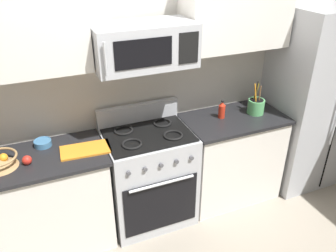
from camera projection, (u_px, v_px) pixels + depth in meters
wall_back at (133, 79)px, 3.05m from camera, size 8.00×0.10×2.60m
counter_left at (37, 206)px, 2.82m from camera, size 1.20×0.59×0.91m
range_oven at (149, 176)px, 3.15m from camera, size 0.76×0.63×1.09m
counter_right at (230, 157)px, 3.45m from camera, size 0.97×0.59×0.91m
refrigerator at (314, 99)px, 3.53m from camera, size 0.88×0.70×1.88m
microwave at (144, 45)px, 2.59m from camera, size 0.78×0.44×0.33m
upper_cabinets_right at (237, 6)px, 2.88m from camera, size 0.96×0.34×0.72m
utensil_crock at (256, 106)px, 3.28m from camera, size 0.16×0.16×0.32m
apple_loose at (27, 160)px, 2.54m from camera, size 0.07×0.07×0.07m
cutting_board at (86, 150)px, 2.72m from camera, size 0.41×0.24×0.02m
bottle_hot_sauce at (222, 110)px, 3.20m from camera, size 0.06×0.06×0.18m
prep_bowl at (43, 143)px, 2.77m from camera, size 0.14×0.14×0.05m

